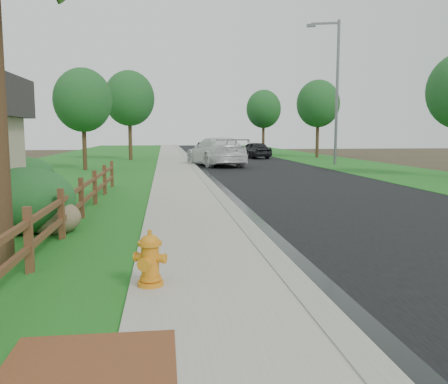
{
  "coord_description": "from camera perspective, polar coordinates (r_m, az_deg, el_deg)",
  "views": [
    {
      "loc": [
        -1.48,
        -4.75,
        2.23
      ],
      "look_at": [
        -0.25,
        5.05,
        1.0
      ],
      "focal_mm": 38.0,
      "sensor_mm": 36.0,
      "label": 1
    }
  ],
  "objects": [
    {
      "name": "ground",
      "position": [
        5.45,
        9.67,
        -17.15
      ],
      "size": [
        120.0,
        120.0,
        0.0
      ],
      "primitive_type": "plane",
      "color": "#352D1D"
    },
    {
      "name": "road",
      "position": [
        40.27,
        1.52,
        3.97
      ],
      "size": [
        8.0,
        90.0,
        0.02
      ],
      "primitive_type": "cube",
      "color": "black",
      "rests_on": "ground"
    },
    {
      "name": "curb",
      "position": [
        39.85,
        -4.48,
        3.99
      ],
      "size": [
        0.4,
        90.0,
        0.12
      ],
      "primitive_type": "cube",
      "color": "gray",
      "rests_on": "ground"
    },
    {
      "name": "wet_gutter",
      "position": [
        39.87,
        -3.97,
        3.94
      ],
      "size": [
        0.5,
        90.0,
        0.0
      ],
      "primitive_type": "cube",
      "color": "black",
      "rests_on": "road"
    },
    {
      "name": "sidewalk",
      "position": [
        39.81,
        -6.35,
        3.95
      ],
      "size": [
        2.2,
        90.0,
        0.1
      ],
      "primitive_type": "cube",
      "color": "#9F988B",
      "rests_on": "ground"
    },
    {
      "name": "grass_strip",
      "position": [
        39.83,
        -9.09,
        3.88
      ],
      "size": [
        1.6,
        90.0,
        0.06
      ],
      "primitive_type": "cube",
      "color": "#1C5E1A",
      "rests_on": "ground"
    },
    {
      "name": "lawn_near",
      "position": [
        40.34,
        -16.5,
        3.7
      ],
      "size": [
        9.0,
        90.0,
        0.04
      ],
      "primitive_type": "cube",
      "color": "#1C5E1A",
      "rests_on": "ground"
    },
    {
      "name": "verge_far",
      "position": [
        41.87,
        10.92,
        3.98
      ],
      "size": [
        6.0,
        90.0,
        0.04
      ],
      "primitive_type": "cube",
      "color": "#1C5E1A",
      "rests_on": "ground"
    },
    {
      "name": "ranch_fence",
      "position": [
        11.46,
        -17.76,
        -1.31
      ],
      "size": [
        0.12,
        16.92,
        1.1
      ],
      "color": "#442816",
      "rests_on": "ground"
    },
    {
      "name": "fire_hydrant",
      "position": [
        6.77,
        -8.9,
        -8.11
      ],
      "size": [
        0.52,
        0.42,
        0.79
      ],
      "color": "orange",
      "rests_on": "sidewalk"
    },
    {
      "name": "white_suv",
      "position": [
        32.19,
        -0.97,
        4.89
      ],
      "size": [
        4.03,
        6.98,
        1.9
      ],
      "primitive_type": "imported",
      "rotation": [
        0.0,
        0.0,
        3.36
      ],
      "color": "white",
      "rests_on": "road"
    },
    {
      "name": "dark_car_mid",
      "position": [
        41.74,
        3.65,
        5.07
      ],
      "size": [
        2.71,
        4.53,
        1.45
      ],
      "primitive_type": "imported",
      "rotation": [
        0.0,
        0.0,
        3.39
      ],
      "color": "black",
      "rests_on": "road"
    },
    {
      "name": "dark_car_far",
      "position": [
        44.46,
        -2.25,
        5.14
      ],
      "size": [
        2.29,
        4.26,
        1.33
      ],
      "primitive_type": "imported",
      "rotation": [
        0.0,
        0.0,
        -0.23
      ],
      "color": "black",
      "rests_on": "road"
    },
    {
      "name": "streetlight",
      "position": [
        34.1,
        13.15,
        12.54
      ],
      "size": [
        2.23,
        0.77,
        9.8
      ],
      "color": "slate",
      "rests_on": "ground"
    },
    {
      "name": "boulder",
      "position": [
        11.03,
        -19.77,
        -2.93
      ],
      "size": [
        1.36,
        1.17,
        0.77
      ],
      "primitive_type": "ellipsoid",
      "rotation": [
        0.0,
        0.0,
        -0.3
      ],
      "color": "brown",
      "rests_on": "ground"
    },
    {
      "name": "shrub_b",
      "position": [
        11.39,
        -22.68,
        -0.94
      ],
      "size": [
        2.54,
        2.54,
        1.48
      ],
      "primitive_type": "ellipsoid",
      "rotation": [
        0.0,
        0.0,
        0.23
      ],
      "color": "#1B4C23",
      "rests_on": "ground"
    },
    {
      "name": "shrub_d",
      "position": [
        18.76,
        -22.68,
        1.83
      ],
      "size": [
        2.24,
        2.24,
        1.36
      ],
      "primitive_type": "ellipsoid",
      "rotation": [
        0.0,
        0.0,
        -0.13
      ],
      "color": "#1B4C23",
      "rests_on": "ground"
    },
    {
      "name": "tree_near_left",
      "position": [
        29.3,
        -16.62,
        10.53
      ],
      "size": [
        3.38,
        3.38,
        5.99
      ],
      "color": "#3E2619",
      "rests_on": "ground"
    },
    {
      "name": "tree_mid_left",
      "position": [
        39.57,
        -11.33,
        10.98
      ],
      "size": [
        4.03,
        4.03,
        7.21
      ],
      "color": "#3E2619",
      "rests_on": "ground"
    },
    {
      "name": "tree_mid_right",
      "position": [
        43.43,
        11.26,
        10.37
      ],
      "size": [
        3.8,
        3.8,
        6.89
      ],
      "color": "#3E2619",
      "rests_on": "ground"
    },
    {
      "name": "tree_far_right",
      "position": [
        50.89,
        4.79,
        9.9
      ],
      "size": [
        3.65,
        3.65,
        6.74
      ],
      "color": "#3E2619",
      "rests_on": "ground"
    }
  ]
}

